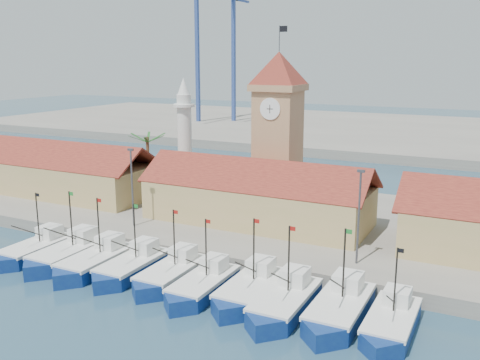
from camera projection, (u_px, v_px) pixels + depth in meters
The scene contains 21 objects.
ground at pixel (161, 299), 46.37m from camera, with size 400.00×400.00×0.00m, color navy.
quay at pixel (270, 218), 67.14m from camera, with size 140.00×32.00×1.50m, color gray.
terminal at pixel (399, 133), 142.09m from camera, with size 240.00×80.00×2.00m, color gray.
boat_0 at pixel (34, 251), 55.77m from camera, with size 3.48×9.52×7.20m.
boat_1 at pixel (67, 255), 54.32m from camera, with size 3.73×10.22×7.73m.
boat_2 at pixel (94, 263), 52.38m from camera, with size 3.65×10.00×7.57m.
boat_3 at pixel (131, 268), 51.21m from camera, with size 3.53×9.67×7.31m.
boat_4 at pixel (170, 275), 49.50m from camera, with size 3.49×9.56×7.23m.
boat_5 at pixel (202, 287), 47.04m from camera, with size 3.43×9.41×7.12m.
boat_6 at pixel (249, 291), 46.00m from camera, with size 3.62×9.90×7.49m.
boat_7 at pixel (284, 304), 43.61m from camera, with size 3.68×10.08×7.63m.
boat_8 at pixel (339, 311), 42.33m from camera, with size 3.78×10.35×7.83m.
boat_9 at pixel (391, 324), 40.41m from camera, with size 3.36×9.20×6.96m.
hall_left at pixel (56, 175), 76.87m from camera, with size 31.20×10.13×7.61m.
hall_center at pixel (257, 201), 62.93m from camera, with size 27.04×10.13×7.61m.
clock_tower at pixel (278, 128), 66.38m from camera, with size 5.80×5.80×22.70m.
minaret at pixel (185, 136), 75.17m from camera, with size 3.00×3.00×16.30m.
palm_tree at pixel (148, 160), 76.37m from camera, with size 5.60×5.03×8.39m.
lamp_posts at pixel (230, 196), 55.18m from camera, with size 80.70×0.25×9.03m.
crane_blue_far at pixel (193, 24), 151.85m from camera, with size 1.00×38.16×49.42m.
crane_blue_near at pixel (232, 39), 154.95m from camera, with size 1.00×30.72×43.04m.
Camera 1 is at (25.35, -35.31, 20.38)m, focal length 40.00 mm.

